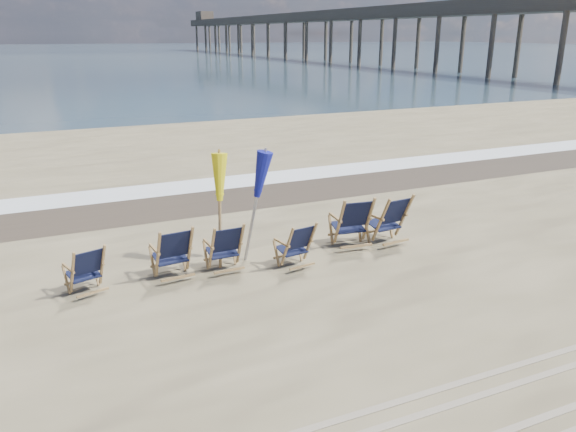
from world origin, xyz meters
name	(u,v)px	position (x,y,z in m)	size (l,w,h in m)	color
ocean	(47,53)	(0.00, 128.00, 0.00)	(400.00, 400.00, 0.00)	#334755
surf_foam	(200,185)	(0.00, 8.30, 0.00)	(200.00, 1.40, 0.01)	silver
wet_sand_strip	(216,199)	(0.00, 6.80, 0.00)	(200.00, 2.60, 0.00)	#42362A
tire_tracks	(472,420)	(0.00, -2.80, 0.01)	(80.00, 1.30, 0.01)	gray
beach_chair_0	(103,267)	(-3.31, 2.28, 0.44)	(0.56, 0.64, 0.88)	black
beach_chair_1	(190,250)	(-1.85, 2.24, 0.51)	(0.65, 0.73, 1.01)	black
beach_chair_2	(241,246)	(-0.95, 2.16, 0.48)	(0.61, 0.69, 0.95)	black
beach_chair_3	(310,243)	(0.28, 1.83, 0.45)	(0.58, 0.65, 0.90)	black
beach_chair_4	(369,221)	(1.75, 2.21, 0.55)	(0.71, 0.80, 1.11)	black
beach_chair_5	(404,217)	(2.56, 2.15, 0.54)	(0.69, 0.78, 1.09)	black
umbrella_yellow	(219,184)	(-1.19, 2.55, 1.55)	(0.30, 0.30, 2.07)	#A37C49
umbrella_blue	(253,179)	(-0.54, 2.52, 1.58)	(0.30, 0.30, 2.10)	#A5A5AD
fishing_pier	(322,30)	(38.00, 74.00, 4.65)	(4.40, 140.00, 9.30)	brown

